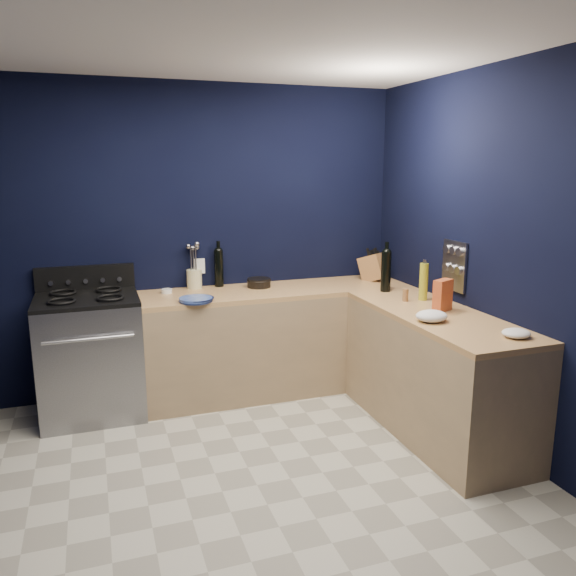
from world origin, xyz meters
name	(u,v)px	position (x,y,z in m)	size (l,w,h in m)	color
floor	(257,486)	(0.00, 0.00, -0.01)	(3.50, 3.50, 0.02)	#B4B09E
ceiling	(251,32)	(0.00, 0.00, 2.61)	(3.50, 3.50, 0.02)	silver
wall_back	(198,240)	(0.00, 1.76, 1.30)	(3.50, 0.02, 2.60)	black
wall_right	(508,262)	(1.76, 0.00, 1.30)	(0.02, 3.50, 2.60)	black
wall_front	(425,397)	(0.00, -1.76, 1.30)	(3.50, 0.02, 2.60)	black
cab_back	(277,341)	(0.60, 1.44, 0.43)	(2.30, 0.63, 0.86)	#9C7F5A
top_back	(277,291)	(0.60, 1.44, 0.88)	(2.30, 0.63, 0.04)	olive
cab_right	(435,376)	(1.44, 0.29, 0.43)	(0.63, 1.67, 0.86)	#9C7F5A
top_right	(438,316)	(1.44, 0.29, 0.88)	(0.63, 1.67, 0.04)	olive
gas_range	(91,358)	(-0.93, 1.42, 0.46)	(0.76, 0.66, 0.92)	gray
oven_door	(91,373)	(-0.93, 1.10, 0.45)	(0.59, 0.02, 0.42)	black
cooktop	(86,299)	(-0.93, 1.42, 0.94)	(0.76, 0.66, 0.03)	black
backguard	(85,278)	(-0.93, 1.72, 1.04)	(0.76, 0.06, 0.20)	black
spice_panel	(454,266)	(1.74, 0.55, 1.18)	(0.02, 0.28, 0.38)	gray
wall_outlet	(200,266)	(0.00, 1.74, 1.08)	(0.09, 0.02, 0.13)	white
plate_stack	(196,300)	(-0.13, 1.20, 0.92)	(0.26, 0.26, 0.03)	navy
ramekin	(167,291)	(-0.31, 1.57, 0.92)	(0.09, 0.09, 0.03)	white
utensil_crock	(194,279)	(-0.06, 1.69, 0.98)	(0.13, 0.13, 0.16)	beige
wine_bottle_back	(219,268)	(0.16, 1.69, 1.06)	(0.08, 0.08, 0.32)	black
lemon_basket	(259,283)	(0.48, 1.55, 0.94)	(0.20, 0.20, 0.08)	black
knife_block	(373,268)	(1.54, 1.49, 1.02)	(0.13, 0.21, 0.23)	olive
wine_bottle_right	(386,272)	(1.42, 1.04, 1.07)	(0.08, 0.08, 0.33)	black
oil_bottle	(424,282)	(1.55, 0.67, 1.04)	(0.07, 0.07, 0.29)	#A5A522
spice_jar_near	(405,295)	(1.40, 0.68, 0.95)	(0.04, 0.04, 0.10)	olive
spice_jar_far	(444,301)	(1.59, 0.45, 0.94)	(0.04, 0.04, 0.08)	olive
crouton_bag	(443,295)	(1.50, 0.34, 1.01)	(0.16, 0.07, 0.23)	#B62933
towel_front	(432,316)	(1.27, 0.12, 0.94)	(0.22, 0.19, 0.08)	white
towel_end	(516,333)	(1.56, -0.36, 0.93)	(0.18, 0.16, 0.05)	white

